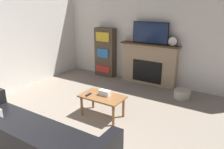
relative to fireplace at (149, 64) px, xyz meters
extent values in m
cube|color=silver|center=(-0.16, 0.14, 0.80)|extent=(5.96, 0.06, 2.70)
cube|color=silver|center=(-2.66, -2.23, 0.80)|extent=(0.06, 5.68, 2.70)
cube|color=tan|center=(0.00, 0.00, -0.02)|extent=(1.48, 0.22, 1.06)
cube|color=black|center=(0.00, -0.11, -0.18)|extent=(0.81, 0.01, 0.58)
cube|color=#4C331E|center=(0.00, -0.02, 0.53)|extent=(1.58, 0.28, 0.04)
cube|color=black|center=(0.00, -0.02, 0.82)|extent=(0.95, 0.03, 0.55)
cube|color=#19284C|center=(0.00, -0.03, 0.82)|extent=(0.92, 0.01, 0.51)
cube|color=black|center=(-0.23, -3.73, -0.34)|extent=(2.53, 0.96, 0.42)
cube|color=brown|center=(-0.05, -2.13, -0.14)|extent=(0.84, 0.49, 0.03)
cylinder|color=brown|center=(-0.41, -2.32, -0.36)|extent=(0.05, 0.05, 0.39)
cylinder|color=brown|center=(0.32, -2.32, -0.36)|extent=(0.05, 0.05, 0.39)
cylinder|color=brown|center=(-0.41, -1.95, -0.36)|extent=(0.05, 0.05, 0.39)
cylinder|color=brown|center=(0.32, -1.95, -0.36)|extent=(0.05, 0.05, 0.39)
cube|color=white|center=(-0.02, -2.08, -0.08)|extent=(0.22, 0.12, 0.10)
cube|color=black|center=(-0.29, -2.24, -0.12)|extent=(0.04, 0.15, 0.02)
cube|color=#4C3D2D|center=(-1.37, -0.02, 0.16)|extent=(0.61, 0.26, 1.42)
cube|color=red|center=(-1.37, -0.16, -0.32)|extent=(0.47, 0.03, 0.18)
cube|color=#2D70B7|center=(-1.37, -0.16, 0.16)|extent=(0.37, 0.03, 0.25)
cube|color=gold|center=(-1.37, -0.16, 0.63)|extent=(0.44, 0.03, 0.26)
cylinder|color=#BCB29E|center=(1.05, -0.46, -0.46)|extent=(0.37, 0.37, 0.20)
cylinder|color=silver|center=(0.59, -0.02, 0.66)|extent=(0.21, 0.03, 0.21)
cylinder|color=black|center=(0.59, 0.00, 0.66)|extent=(0.23, 0.01, 0.23)
camera|label=1|loc=(2.12, -5.26, 1.57)|focal=35.00mm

